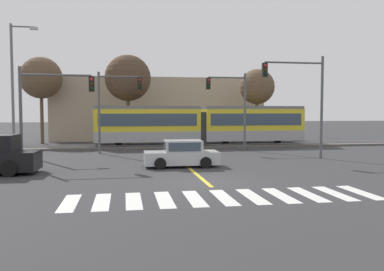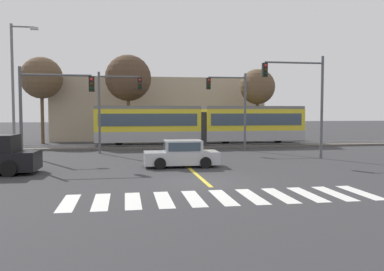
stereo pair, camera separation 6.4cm
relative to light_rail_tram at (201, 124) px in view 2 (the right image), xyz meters
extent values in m
plane|color=#333335|center=(-3.27, -17.75, -2.05)|extent=(200.00, 200.00, 0.00)
cube|color=#56514C|center=(-3.27, 0.01, -1.96)|extent=(120.00, 4.00, 0.18)
cube|color=#939399|center=(-3.27, -0.71, -1.82)|extent=(120.00, 0.08, 0.10)
cube|color=#939399|center=(-3.27, 0.73, -1.82)|extent=(120.00, 0.08, 0.10)
cube|color=#9E9EA3|center=(-4.75, 0.01, -1.07)|extent=(9.00, 2.60, 0.90)
cube|color=yellow|center=(-4.75, 0.01, 0.33)|extent=(9.00, 2.60, 1.90)
cube|color=#384756|center=(-4.75, -1.31, 0.38)|extent=(8.28, 0.04, 1.04)
cube|color=slate|center=(-4.75, 0.01, 1.42)|extent=(9.00, 2.39, 0.28)
cylinder|color=black|center=(-2.27, 0.01, -1.52)|extent=(0.70, 0.20, 0.70)
cylinder|color=black|center=(-7.22, 0.01, -1.52)|extent=(0.70, 0.20, 0.70)
cube|color=#9E9EA3|center=(4.75, 0.01, -1.07)|extent=(9.00, 2.60, 0.90)
cube|color=yellow|center=(4.75, 0.01, 0.33)|extent=(9.00, 2.60, 1.90)
cube|color=#384756|center=(4.75, -1.31, 0.38)|extent=(8.28, 0.04, 1.04)
cube|color=slate|center=(4.75, 0.01, 1.42)|extent=(9.00, 2.39, 0.28)
cylinder|color=black|center=(7.23, 0.01, -1.52)|extent=(0.70, 0.20, 0.70)
cylinder|color=black|center=(2.28, 0.01, -1.52)|extent=(0.70, 0.20, 0.70)
cube|color=#2D2D2D|center=(0.00, 0.01, -0.37)|extent=(0.50, 2.34, 2.80)
cube|color=silver|center=(-8.77, -21.04, -2.04)|extent=(0.58, 2.80, 0.01)
cube|color=silver|center=(-7.67, -21.04, -2.04)|extent=(0.58, 2.80, 0.01)
cube|color=silver|center=(-6.57, -21.05, -2.04)|extent=(0.58, 2.80, 0.01)
cube|color=silver|center=(-5.47, -21.06, -2.04)|extent=(0.58, 2.80, 0.01)
cube|color=silver|center=(-4.37, -21.06, -2.04)|extent=(0.58, 2.80, 0.01)
cube|color=silver|center=(-3.27, -21.07, -2.04)|extent=(0.58, 2.80, 0.01)
cube|color=silver|center=(-2.17, -21.07, -2.04)|extent=(0.58, 2.80, 0.01)
cube|color=silver|center=(-1.07, -21.08, -2.04)|extent=(0.58, 2.80, 0.01)
cube|color=silver|center=(0.03, -21.09, -2.04)|extent=(0.58, 2.80, 0.01)
cube|color=silver|center=(1.13, -21.09, -2.04)|extent=(0.58, 2.80, 0.01)
cube|color=silver|center=(2.23, -21.10, -2.04)|extent=(0.58, 2.80, 0.01)
cube|color=gold|center=(-3.27, -10.53, -2.05)|extent=(0.20, 17.07, 0.01)
cube|color=#B7BABF|center=(-3.63, -12.67, -1.53)|extent=(4.23, 1.79, 0.72)
cube|color=#B7BABF|center=(-3.53, -12.67, -0.85)|extent=(2.13, 1.56, 0.64)
cube|color=#384756|center=(-4.53, -12.65, -0.85)|extent=(0.13, 1.43, 0.52)
cube|color=#384756|center=(-3.55, -13.45, -0.85)|extent=(1.79, 0.08, 0.48)
cylinder|color=black|center=(-4.91, -13.49, -1.73)|extent=(0.64, 0.23, 0.64)
cylinder|color=black|center=(-4.87, -11.79, -1.73)|extent=(0.64, 0.23, 0.64)
cylinder|color=black|center=(-2.39, -13.55, -1.73)|extent=(0.64, 0.23, 0.64)
cylinder|color=black|center=(-2.35, -11.85, -1.73)|extent=(0.64, 0.23, 0.64)
cube|color=#384756|center=(-12.32, -13.78, -0.46)|extent=(0.17, 1.70, 0.66)
cylinder|color=black|center=(-12.27, -12.80, -1.65)|extent=(0.81, 0.31, 0.80)
cylinder|color=black|center=(-12.35, -14.76, -1.65)|extent=(0.81, 0.31, 0.80)
cylinder|color=#515459|center=(-12.68, -10.73, 0.82)|extent=(0.18, 0.18, 5.73)
cylinder|color=#515459|center=(-10.68, -10.73, 3.21)|extent=(4.00, 0.12, 0.12)
cube|color=black|center=(-8.68, -10.73, 2.71)|extent=(0.32, 0.28, 0.90)
sphere|color=red|center=(-8.68, -10.88, 2.98)|extent=(0.18, 0.18, 0.18)
sphere|color=#3A2706|center=(-8.68, -10.88, 2.71)|extent=(0.18, 0.18, 0.18)
sphere|color=black|center=(-8.68, -10.88, 2.44)|extent=(0.18, 0.18, 0.18)
cylinder|color=#515459|center=(2.75, -4.19, 1.03)|extent=(0.18, 0.18, 6.16)
cylinder|color=#515459|center=(1.25, -4.19, 3.76)|extent=(3.00, 0.12, 0.12)
cube|color=black|center=(-0.25, -4.19, 3.26)|extent=(0.32, 0.28, 0.90)
sphere|color=red|center=(-0.25, -4.34, 3.53)|extent=(0.18, 0.18, 0.18)
sphere|color=#3A2706|center=(-0.25, -4.34, 3.26)|extent=(0.18, 0.18, 0.18)
sphere|color=black|center=(-0.25, -4.34, 2.99)|extent=(0.18, 0.18, 0.18)
cylinder|color=#515459|center=(-8.60, -4.47, 0.99)|extent=(0.18, 0.18, 6.07)
cylinder|color=#515459|center=(-7.10, -4.47, 3.69)|extent=(3.00, 0.12, 0.12)
cube|color=black|center=(-5.60, -4.47, 3.19)|extent=(0.32, 0.28, 0.90)
sphere|color=red|center=(-5.60, -4.62, 3.46)|extent=(0.18, 0.18, 0.18)
sphere|color=#3A2706|center=(-5.60, -4.62, 3.19)|extent=(0.18, 0.18, 0.18)
sphere|color=black|center=(-5.60, -4.62, 2.92)|extent=(0.18, 0.18, 0.18)
cylinder|color=#515459|center=(6.17, -10.28, 1.35)|extent=(0.18, 0.18, 6.79)
cylinder|color=#515459|center=(4.17, -10.28, 4.27)|extent=(4.00, 0.12, 0.12)
cube|color=black|center=(2.17, -10.28, 3.77)|extent=(0.32, 0.28, 0.90)
sphere|color=red|center=(2.17, -10.43, 4.04)|extent=(0.18, 0.18, 0.18)
sphere|color=#3A2706|center=(2.17, -10.43, 3.77)|extent=(0.18, 0.18, 0.18)
sphere|color=black|center=(2.17, -10.43, 3.50)|extent=(0.18, 0.18, 0.18)
cylinder|color=slate|center=(-14.96, -3.18, 2.77)|extent=(0.20, 0.20, 9.63)
cylinder|color=slate|center=(-14.14, -3.18, 7.38)|extent=(1.62, 0.12, 0.12)
cube|color=#B2B2B7|center=(-13.33, -3.18, 7.28)|extent=(0.56, 0.28, 0.20)
cylinder|color=brown|center=(-14.55, 5.73, 0.73)|extent=(0.32, 0.32, 5.56)
sphere|color=brown|center=(-14.55, 5.73, 4.31)|extent=(4.01, 4.01, 4.01)
cylinder|color=brown|center=(-6.34, 3.71, 0.66)|extent=(0.32, 0.32, 5.42)
sphere|color=#4C3828|center=(-6.34, 3.71, 4.24)|extent=(4.36, 4.36, 4.36)
cylinder|color=brown|center=(6.51, 3.86, 0.40)|extent=(0.32, 0.32, 4.90)
sphere|color=brown|center=(6.51, 3.86, 3.56)|extent=(3.53, 3.53, 3.53)
cube|color=tan|center=(-2.85, 10.60, 1.34)|extent=(22.94, 6.00, 6.77)
camera|label=1|loc=(-6.97, -35.44, 1.15)|focal=38.00mm
camera|label=2|loc=(-6.90, -35.45, 1.15)|focal=38.00mm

